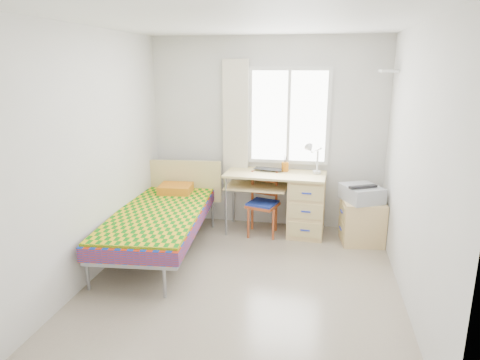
# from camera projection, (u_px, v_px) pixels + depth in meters

# --- Properties ---
(floor) EXTENTS (3.50, 3.50, 0.00)m
(floor) POSITION_uv_depth(u_px,v_px,m) (244.00, 280.00, 4.57)
(floor) COLOR #BCAD93
(floor) RESTS_ON ground
(ceiling) EXTENTS (3.50, 3.50, 0.00)m
(ceiling) POSITION_uv_depth(u_px,v_px,m) (245.00, 22.00, 3.89)
(ceiling) COLOR white
(ceiling) RESTS_ON wall_back
(wall_back) EXTENTS (3.20, 0.00, 3.20)m
(wall_back) POSITION_uv_depth(u_px,v_px,m) (267.00, 134.00, 5.89)
(wall_back) COLOR silver
(wall_back) RESTS_ON ground
(wall_left) EXTENTS (0.00, 3.50, 3.50)m
(wall_left) POSITION_uv_depth(u_px,v_px,m) (96.00, 155.00, 4.52)
(wall_left) COLOR silver
(wall_left) RESTS_ON ground
(wall_right) EXTENTS (0.00, 3.50, 3.50)m
(wall_right) POSITION_uv_depth(u_px,v_px,m) (415.00, 168.00, 3.95)
(wall_right) COLOR silver
(wall_right) RESTS_ON ground
(window) EXTENTS (1.10, 0.04, 1.30)m
(window) POSITION_uv_depth(u_px,v_px,m) (289.00, 116.00, 5.75)
(window) COLOR white
(window) RESTS_ON wall_back
(curtain) EXTENTS (0.35, 0.05, 1.70)m
(curtain) POSITION_uv_depth(u_px,v_px,m) (236.00, 123.00, 5.86)
(curtain) COLOR white
(curtain) RESTS_ON wall_back
(floating_shelf) EXTENTS (0.20, 0.32, 0.03)m
(floating_shelf) POSITION_uv_depth(u_px,v_px,m) (389.00, 71.00, 5.07)
(floating_shelf) COLOR white
(floating_shelf) RESTS_ON wall_right
(bed) EXTENTS (1.17, 2.22, 0.93)m
(bed) POSITION_uv_depth(u_px,v_px,m) (161.00, 216.00, 5.16)
(bed) COLOR #92959B
(bed) RESTS_ON floor
(desk) EXTENTS (1.35, 0.67, 0.83)m
(desk) POSITION_uv_depth(u_px,v_px,m) (301.00, 202.00, 5.72)
(desk) COLOR #D0BA6D
(desk) RESTS_ON floor
(chair) EXTENTS (0.46, 0.46, 0.85)m
(chair) POSITION_uv_depth(u_px,v_px,m) (264.00, 199.00, 5.72)
(chair) COLOR #A3491F
(chair) RESTS_ON floor
(cabinet) EXTENTS (0.57, 0.51, 0.56)m
(cabinet) POSITION_uv_depth(u_px,v_px,m) (362.00, 222.00, 5.46)
(cabinet) COLOR tan
(cabinet) RESTS_ON floor
(printer) EXTENTS (0.58, 0.61, 0.20)m
(printer) POSITION_uv_depth(u_px,v_px,m) (362.00, 193.00, 5.38)
(printer) COLOR #A3A6AB
(printer) RESTS_ON cabinet
(laptop) EXTENTS (0.42, 0.31, 0.03)m
(laptop) POSITION_uv_depth(u_px,v_px,m) (267.00, 171.00, 5.76)
(laptop) COLOR black
(laptop) RESTS_ON desk
(pen_cup) EXTENTS (0.11, 0.11, 0.12)m
(pen_cup) POSITION_uv_depth(u_px,v_px,m) (285.00, 167.00, 5.78)
(pen_cup) COLOR orange
(pen_cup) RESTS_ON desk
(task_lamp) EXTENTS (0.23, 0.33, 0.43)m
(task_lamp) POSITION_uv_depth(u_px,v_px,m) (313.00, 155.00, 5.50)
(task_lamp) COLOR white
(task_lamp) RESTS_ON desk
(book) EXTENTS (0.19, 0.26, 0.02)m
(book) POSITION_uv_depth(u_px,v_px,m) (263.00, 189.00, 5.80)
(book) COLOR gray
(book) RESTS_ON desk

